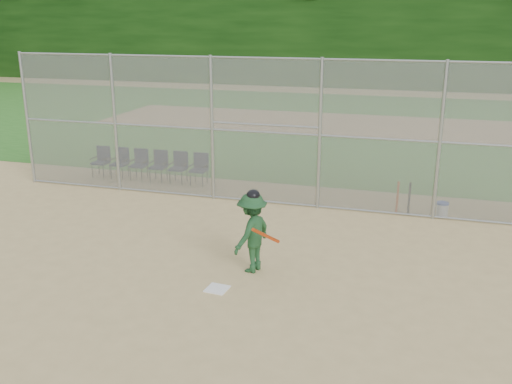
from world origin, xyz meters
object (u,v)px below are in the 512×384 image
(home_plate, at_px, (217,289))
(batter_at_plate, at_px, (252,232))
(chair_0, at_px, (100,162))
(water_cooler, at_px, (442,210))

(home_plate, xyz_separation_m, batter_at_plate, (0.39, 1.01, 0.83))
(batter_at_plate, bearing_deg, chair_0, 140.90)
(water_cooler, bearing_deg, home_plate, -126.96)
(chair_0, bearing_deg, water_cooler, -5.44)
(batter_at_plate, distance_m, water_cooler, 5.92)
(water_cooler, height_order, chair_0, chair_0)
(home_plate, height_order, water_cooler, water_cooler)
(water_cooler, bearing_deg, chair_0, 174.56)
(home_plate, xyz_separation_m, water_cooler, (4.16, 5.53, 0.19))
(home_plate, bearing_deg, chair_0, 134.45)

